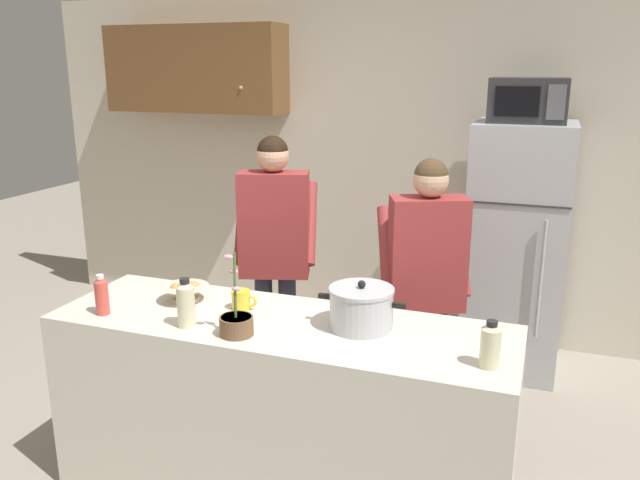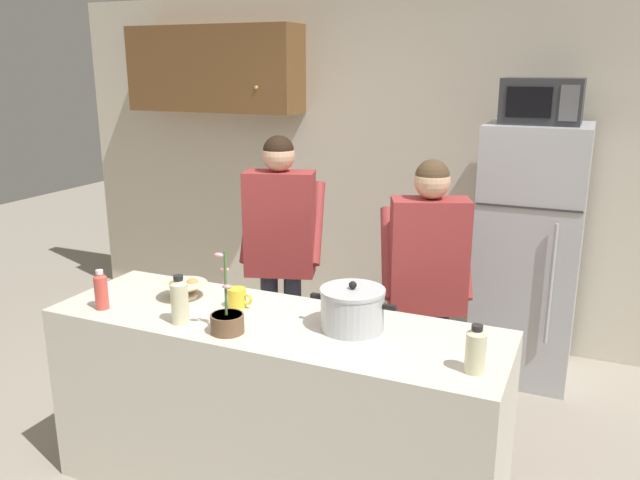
{
  "view_description": "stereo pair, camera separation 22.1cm",
  "coord_description": "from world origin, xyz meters",
  "px_view_note": "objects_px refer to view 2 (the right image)",
  "views": [
    {
      "loc": [
        1.11,
        -2.53,
        2.07
      ],
      "look_at": [
        0.0,
        0.55,
        1.17
      ],
      "focal_mm": 35.9,
      "sensor_mm": 36.0,
      "label": 1
    },
    {
      "loc": [
        1.32,
        -2.45,
        2.07
      ],
      "look_at": [
        0.0,
        0.55,
        1.17
      ],
      "focal_mm": 35.9,
      "sensor_mm": 36.0,
      "label": 2
    }
  ],
  "objects_px": {
    "refrigerator": "(529,253)",
    "bread_bowl": "(184,289)",
    "person_near_pot": "(280,237)",
    "bottle_near_edge": "(180,300)",
    "potted_orchid": "(227,320)",
    "microwave": "(542,101)",
    "bottle_mid_counter": "(101,290)",
    "cooking_pot": "(352,309)",
    "coffee_mug": "(237,298)",
    "bottle_far_corner": "(476,349)",
    "person_by_sink": "(428,272)"
  },
  "relations": [
    {
      "from": "coffee_mug",
      "to": "cooking_pot",
      "type": "bearing_deg",
      "value": -2.23
    },
    {
      "from": "coffee_mug",
      "to": "bottle_mid_counter",
      "type": "relative_size",
      "value": 0.66
    },
    {
      "from": "bottle_near_edge",
      "to": "bottle_far_corner",
      "type": "relative_size",
      "value": 1.18
    },
    {
      "from": "refrigerator",
      "to": "person_near_pot",
      "type": "distance_m",
      "value": 1.67
    },
    {
      "from": "person_near_pot",
      "to": "bread_bowl",
      "type": "distance_m",
      "value": 0.86
    },
    {
      "from": "bottle_far_corner",
      "to": "person_near_pot",
      "type": "bearing_deg",
      "value": 142.46
    },
    {
      "from": "potted_orchid",
      "to": "person_near_pot",
      "type": "bearing_deg",
      "value": 105.54
    },
    {
      "from": "refrigerator",
      "to": "person_by_sink",
      "type": "distance_m",
      "value": 1.16
    },
    {
      "from": "cooking_pot",
      "to": "bottle_mid_counter",
      "type": "xyz_separation_m",
      "value": [
        -1.21,
        -0.26,
        0.0
      ]
    },
    {
      "from": "coffee_mug",
      "to": "bottle_far_corner",
      "type": "bearing_deg",
      "value": -10.73
    },
    {
      "from": "refrigerator",
      "to": "person_near_pot",
      "type": "height_order",
      "value": "refrigerator"
    },
    {
      "from": "microwave",
      "to": "person_near_pot",
      "type": "relative_size",
      "value": 0.29
    },
    {
      "from": "cooking_pot",
      "to": "potted_orchid",
      "type": "xyz_separation_m",
      "value": [
        -0.49,
        -0.26,
        -0.04
      ]
    },
    {
      "from": "cooking_pot",
      "to": "bottle_near_edge",
      "type": "distance_m",
      "value": 0.79
    },
    {
      "from": "refrigerator",
      "to": "microwave",
      "type": "relative_size",
      "value": 3.57
    },
    {
      "from": "cooking_pot",
      "to": "bread_bowl",
      "type": "xyz_separation_m",
      "value": [
        -0.92,
        0.02,
        -0.05
      ]
    },
    {
      "from": "person_by_sink",
      "to": "bottle_mid_counter",
      "type": "xyz_separation_m",
      "value": [
        -1.37,
        -0.97,
        0.02
      ]
    },
    {
      "from": "person_by_sink",
      "to": "potted_orchid",
      "type": "distance_m",
      "value": 1.17
    },
    {
      "from": "refrigerator",
      "to": "coffee_mug",
      "type": "distance_m",
      "value": 2.13
    },
    {
      "from": "potted_orchid",
      "to": "bottle_mid_counter",
      "type": "bearing_deg",
      "value": 179.94
    },
    {
      "from": "refrigerator",
      "to": "bottle_mid_counter",
      "type": "relative_size",
      "value": 8.67
    },
    {
      "from": "microwave",
      "to": "cooking_pot",
      "type": "distance_m",
      "value": 2.04
    },
    {
      "from": "coffee_mug",
      "to": "bottle_near_edge",
      "type": "distance_m",
      "value": 0.32
    },
    {
      "from": "person_near_pot",
      "to": "potted_orchid",
      "type": "relative_size",
      "value": 4.43
    },
    {
      "from": "bottle_near_edge",
      "to": "person_near_pot",
      "type": "bearing_deg",
      "value": 92.98
    },
    {
      "from": "person_by_sink",
      "to": "bottle_mid_counter",
      "type": "relative_size",
      "value": 8.12
    },
    {
      "from": "coffee_mug",
      "to": "bread_bowl",
      "type": "relative_size",
      "value": 0.55
    },
    {
      "from": "potted_orchid",
      "to": "person_by_sink",
      "type": "bearing_deg",
      "value": 56.17
    },
    {
      "from": "cooking_pot",
      "to": "person_near_pot",
      "type": "bearing_deg",
      "value": 132.97
    },
    {
      "from": "microwave",
      "to": "refrigerator",
      "type": "bearing_deg",
      "value": 90.07
    },
    {
      "from": "microwave",
      "to": "person_by_sink",
      "type": "relative_size",
      "value": 0.3
    },
    {
      "from": "microwave",
      "to": "potted_orchid",
      "type": "bearing_deg",
      "value": -117.77
    },
    {
      "from": "microwave",
      "to": "person_by_sink",
      "type": "xyz_separation_m",
      "value": [
        -0.42,
        -1.06,
        -0.86
      ]
    },
    {
      "from": "microwave",
      "to": "coffee_mug",
      "type": "distance_m",
      "value": 2.29
    },
    {
      "from": "microwave",
      "to": "potted_orchid",
      "type": "relative_size",
      "value": 1.27
    },
    {
      "from": "person_near_pot",
      "to": "potted_orchid",
      "type": "bearing_deg",
      "value": -74.46
    },
    {
      "from": "cooking_pot",
      "to": "microwave",
      "type": "bearing_deg",
      "value": 71.98
    },
    {
      "from": "bottle_mid_counter",
      "to": "coffee_mug",
      "type": "bearing_deg",
      "value": 25.61
    },
    {
      "from": "microwave",
      "to": "bottle_near_edge",
      "type": "height_order",
      "value": "microwave"
    },
    {
      "from": "refrigerator",
      "to": "microwave",
      "type": "bearing_deg",
      "value": -89.93
    },
    {
      "from": "bottle_far_corner",
      "to": "microwave",
      "type": "bearing_deg",
      "value": 90.28
    },
    {
      "from": "bottle_near_edge",
      "to": "bread_bowl",
      "type": "bearing_deg",
      "value": 122.45
    },
    {
      "from": "person_by_sink",
      "to": "bottle_far_corner",
      "type": "height_order",
      "value": "person_by_sink"
    },
    {
      "from": "refrigerator",
      "to": "potted_orchid",
      "type": "distance_m",
      "value": 2.32
    },
    {
      "from": "person_near_pot",
      "to": "person_by_sink",
      "type": "distance_m",
      "value": 0.98
    },
    {
      "from": "coffee_mug",
      "to": "bread_bowl",
      "type": "height_order",
      "value": "bread_bowl"
    },
    {
      "from": "person_near_pot",
      "to": "bottle_mid_counter",
      "type": "height_order",
      "value": "person_near_pot"
    },
    {
      "from": "microwave",
      "to": "bottle_mid_counter",
      "type": "xyz_separation_m",
      "value": [
        -1.78,
        -2.03,
        -0.84
      ]
    },
    {
      "from": "refrigerator",
      "to": "bread_bowl",
      "type": "height_order",
      "value": "refrigerator"
    },
    {
      "from": "bottle_near_edge",
      "to": "potted_orchid",
      "type": "distance_m",
      "value": 0.26
    }
  ]
}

